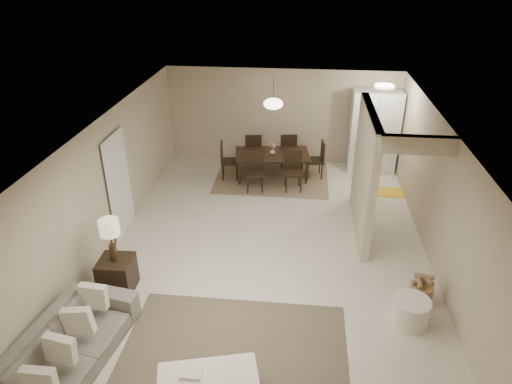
# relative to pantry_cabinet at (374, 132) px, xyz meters

# --- Properties ---
(floor) EXTENTS (9.00, 9.00, 0.00)m
(floor) POSITION_rel_pantry_cabinet_xyz_m (-2.35, -4.15, -1.05)
(floor) COLOR beige
(floor) RESTS_ON ground
(ceiling) EXTENTS (9.00, 9.00, 0.00)m
(ceiling) POSITION_rel_pantry_cabinet_xyz_m (-2.35, -4.15, 1.45)
(ceiling) COLOR white
(ceiling) RESTS_ON back_wall
(back_wall) EXTENTS (6.00, 0.00, 6.00)m
(back_wall) POSITION_rel_pantry_cabinet_xyz_m (-2.35, 0.35, 0.20)
(back_wall) COLOR #BCAD8E
(back_wall) RESTS_ON floor
(left_wall) EXTENTS (0.00, 9.00, 9.00)m
(left_wall) POSITION_rel_pantry_cabinet_xyz_m (-5.35, -4.15, 0.20)
(left_wall) COLOR #BCAD8E
(left_wall) RESTS_ON floor
(right_wall) EXTENTS (0.00, 9.00, 9.00)m
(right_wall) POSITION_rel_pantry_cabinet_xyz_m (0.65, -4.15, 0.20)
(right_wall) COLOR #BCAD8E
(right_wall) RESTS_ON floor
(partition) EXTENTS (0.15, 2.50, 2.50)m
(partition) POSITION_rel_pantry_cabinet_xyz_m (-0.55, -2.90, 0.20)
(partition) COLOR #BCAD8E
(partition) RESTS_ON floor
(doorway) EXTENTS (0.04, 0.90, 2.04)m
(doorway) POSITION_rel_pantry_cabinet_xyz_m (-5.32, -3.55, -0.03)
(doorway) COLOR black
(doorway) RESTS_ON floor
(pantry_cabinet) EXTENTS (1.20, 0.55, 2.10)m
(pantry_cabinet) POSITION_rel_pantry_cabinet_xyz_m (0.00, 0.00, 0.00)
(pantry_cabinet) COLOR white
(pantry_cabinet) RESTS_ON floor
(flush_light) EXTENTS (0.44, 0.44, 0.05)m
(flush_light) POSITION_rel_pantry_cabinet_xyz_m (-0.05, -0.95, 1.41)
(flush_light) COLOR white
(flush_light) RESTS_ON ceiling
(living_rug) EXTENTS (3.20, 3.20, 0.01)m
(living_rug) POSITION_rel_pantry_cabinet_xyz_m (-2.60, -7.02, -1.04)
(living_rug) COLOR brown
(living_rug) RESTS_ON floor
(sofa) EXTENTS (2.49, 1.27, 0.69)m
(sofa) POSITION_rel_pantry_cabinet_xyz_m (-4.80, -7.02, -0.70)
(sofa) COLOR slate
(sofa) RESTS_ON floor
(ottoman_bench) EXTENTS (1.34, 0.86, 0.44)m
(ottoman_bench) POSITION_rel_pantry_cabinet_xyz_m (-2.80, -7.32, -0.69)
(ottoman_bench) COLOR white
(ottoman_bench) RESTS_ON living_rug
(side_table) EXTENTS (0.56, 0.56, 0.60)m
(side_table) POSITION_rel_pantry_cabinet_xyz_m (-4.75, -5.34, -0.75)
(side_table) COLOR black
(side_table) RESTS_ON floor
(table_lamp) EXTENTS (0.32, 0.32, 0.76)m
(table_lamp) POSITION_rel_pantry_cabinet_xyz_m (-4.75, -5.34, 0.11)
(table_lamp) COLOR #40311B
(table_lamp) RESTS_ON side_table
(round_pouf) EXTENTS (0.57, 0.57, 0.44)m
(round_pouf) POSITION_rel_pantry_cabinet_xyz_m (-0.03, -5.65, -0.83)
(round_pouf) COLOR white
(round_pouf) RESTS_ON floor
(wicker_basket) EXTENTS (0.45, 0.45, 0.32)m
(wicker_basket) POSITION_rel_pantry_cabinet_xyz_m (0.25, -5.11, -0.89)
(wicker_basket) COLOR olive
(wicker_basket) RESTS_ON floor
(dining_rug) EXTENTS (2.80, 2.10, 0.01)m
(dining_rug) POSITION_rel_pantry_cabinet_xyz_m (-2.51, -0.74, -1.04)
(dining_rug) COLOR #816950
(dining_rug) RESTS_ON floor
(dining_table) EXTENTS (1.94, 1.26, 0.64)m
(dining_table) POSITION_rel_pantry_cabinet_xyz_m (-2.51, -0.74, -0.73)
(dining_table) COLOR black
(dining_table) RESTS_ON dining_rug
(dining_chairs) EXTENTS (2.58, 2.00, 0.95)m
(dining_chairs) POSITION_rel_pantry_cabinet_xyz_m (-2.51, -0.74, -0.58)
(dining_chairs) COLOR black
(dining_chairs) RESTS_ON dining_rug
(vase) EXTENTS (0.15, 0.15, 0.14)m
(vase) POSITION_rel_pantry_cabinet_xyz_m (-2.51, -0.74, -0.34)
(vase) COLOR silver
(vase) RESTS_ON dining_table
(yellow_mat) EXTENTS (0.84, 0.52, 0.01)m
(yellow_mat) POSITION_rel_pantry_cabinet_xyz_m (0.35, -1.26, -1.04)
(yellow_mat) COLOR gold
(yellow_mat) RESTS_ON floor
(pendant_light) EXTENTS (0.46, 0.46, 0.71)m
(pendant_light) POSITION_rel_pantry_cabinet_xyz_m (-2.51, -0.74, 0.87)
(pendant_light) COLOR #40311B
(pendant_light) RESTS_ON ceiling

